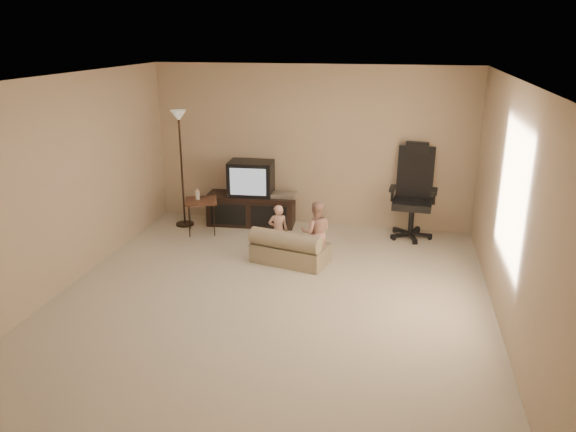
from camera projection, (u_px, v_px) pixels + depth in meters
name	position (u px, v px, depth m)	size (l,w,h in m)	color
floor	(272.00, 297.00, 6.57)	(5.50, 5.50, 0.00)	beige
room_shell	(271.00, 171.00, 6.09)	(5.50, 5.50, 5.50)	white
tv_stand	(252.00, 198.00, 8.93)	(1.46, 0.61, 1.03)	black
office_chair	(413.00, 204.00, 8.38)	(0.70, 0.73, 1.41)	black
side_table	(201.00, 201.00, 8.53)	(0.60, 0.60, 0.70)	brown
floor_lamp	(180.00, 143.00, 8.60)	(0.28, 0.28, 1.83)	black
child_sofa	(289.00, 249.00, 7.48)	(1.08, 0.77, 0.48)	tan
toddler_left	(278.00, 231.00, 7.65)	(0.27, 0.20, 0.74)	#D99F87
toddler_right	(316.00, 232.00, 7.44)	(0.41, 0.23, 0.85)	#D99F87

